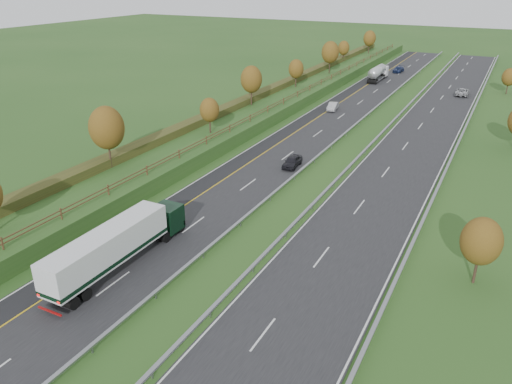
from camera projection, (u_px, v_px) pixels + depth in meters
ground at (350, 147)px, 74.69m from camera, size 400.00×400.00×0.00m
near_carriageway at (313, 131)px, 82.11m from camera, size 10.50×200.00×0.04m
far_carriageway at (415, 145)px, 75.20m from camera, size 10.50×200.00×0.04m
hard_shoulder at (292, 128)px, 83.67m from camera, size 3.00×200.00×0.04m
lane_markings at (350, 136)px, 79.32m from camera, size 26.75×200.00×0.01m
embankment_left at (243, 116)px, 87.16m from camera, size 12.00×200.00×2.00m
hedge_left at (233, 106)px, 87.37m from camera, size 2.20×180.00×1.10m
fence_left at (265, 109)px, 84.24m from camera, size 0.12×189.06×1.20m
median_barrier_near at (346, 132)px, 79.48m from camera, size 0.32×200.00×0.71m
median_barrier_far at (378, 136)px, 77.35m from camera, size 0.32×200.00×0.71m
outer_barrier_far at (456, 147)px, 72.53m from camera, size 0.32×200.00×0.71m
trees_left at (235, 89)px, 82.10m from camera, size 6.64×164.30×7.66m
box_lorry at (117, 245)px, 43.08m from camera, size 2.58×16.28×4.06m
road_tanker at (378, 73)px, 120.36m from camera, size 2.40×11.22×3.46m
car_dark_near at (292, 161)px, 66.60m from camera, size 2.03×4.44×1.48m
car_silver_mid at (333, 106)px, 94.28m from camera, size 2.12×4.63×1.47m
car_small_far at (399, 69)px, 130.51m from camera, size 2.34×5.03×1.42m
car_oncoming at (462, 92)px, 105.78m from camera, size 2.72×5.60×1.53m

